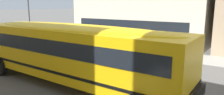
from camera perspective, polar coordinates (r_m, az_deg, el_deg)
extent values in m
plane|color=#54514F|center=(9.93, 11.84, -11.60)|extent=(400.00, 400.00, 0.00)
cube|color=gray|center=(16.76, 22.04, -2.72)|extent=(120.00, 3.00, 0.01)
cube|color=silver|center=(9.93, 11.84, -11.58)|extent=(110.00, 0.16, 0.01)
cube|color=yellow|center=(10.31, -10.85, -1.08)|extent=(11.36, 2.69, 2.27)
cube|color=yellow|center=(15.65, -27.79, -0.12)|extent=(1.67, 2.18, 1.13)
cube|color=black|center=(10.23, -10.93, 1.15)|extent=(10.68, 2.72, 0.66)
cube|color=black|center=(10.47, -10.72, -4.66)|extent=(11.38, 2.72, 0.12)
ellipsoid|color=yellow|center=(10.13, -11.09, 5.19)|extent=(10.91, 2.48, 0.37)
cylinder|color=red|center=(13.97, -17.06, 1.37)|extent=(0.46, 0.46, 0.03)
cylinder|color=black|center=(13.29, -28.01, -4.48)|extent=(1.03, 0.30, 1.03)
cylinder|color=black|center=(14.59, -19.07, -2.44)|extent=(1.03, 0.30, 1.03)
cylinder|color=black|center=(9.43, 14.58, -9.62)|extent=(1.03, 0.30, 1.03)
cube|color=maroon|center=(23.07, -19.22, 2.74)|extent=(3.99, 1.92, 0.70)
cube|color=black|center=(23.11, -19.53, 4.42)|extent=(2.28, 1.68, 0.64)
cylinder|color=black|center=(22.53, -15.56, 1.87)|extent=(0.61, 0.21, 0.60)
cylinder|color=black|center=(21.58, -19.19, 1.26)|extent=(0.61, 0.21, 0.60)
cylinder|color=black|center=(24.65, -19.15, 2.44)|extent=(0.61, 0.21, 0.60)
cylinder|color=black|center=(23.80, -22.58, 1.90)|extent=(0.61, 0.21, 0.60)
cylinder|color=#38383D|center=(27.53, -21.64, 9.31)|extent=(0.14, 0.14, 6.50)
cube|color=black|center=(20.43, 3.94, 5.91)|extent=(11.83, 0.04, 1.10)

